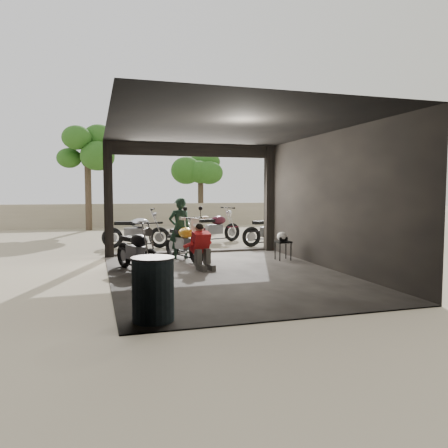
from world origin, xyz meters
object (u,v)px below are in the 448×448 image
outside_bike_c (271,227)px  rider (180,229)px  sign_post (282,193)px  oil_drum (153,290)px  outside_bike_b (215,225)px  stool (283,244)px  outside_bike_a (136,228)px  left_bike (137,247)px  helmet (282,237)px  main_bike (184,238)px  mechanic (203,248)px

outside_bike_c → rider: rider is taller
rider → sign_post: 4.85m
oil_drum → outside_bike_b: bearing=69.3°
rider → stool: 2.78m
outside_bike_c → rider: bearing=113.2°
outside_bike_a → oil_drum: outside_bike_a is taller
left_bike → helmet: left_bike is taller
stool → oil_drum: bearing=-131.8°
left_bike → outside_bike_a: bearing=64.5°
main_bike → oil_drum: size_ratio=1.99×
outside_bike_b → oil_drum: 9.54m
outside_bike_a → stool: bearing=-124.5°
outside_bike_b → rider: bearing=131.8°
rider → helmet: (2.53, -1.01, -0.19)m
main_bike → mechanic: size_ratio=1.73×
sign_post → outside_bike_a: bearing=152.9°
outside_bike_c → rider: 4.04m
main_bike → mechanic: (0.15, -1.43, -0.08)m
outside_bike_c → outside_bike_b: bearing=40.4°
outside_bike_a → mechanic: outside_bike_a is taller
rider → oil_drum: (-1.43, -5.48, -0.38)m
rider → outside_bike_b: bearing=-127.2°
outside_bike_c → oil_drum: bearing=139.9°
left_bike → oil_drum: left_bike is taller
mechanic → sign_post: (3.88, 4.21, 1.24)m
outside_bike_b → helmet: outside_bike_b is taller
outside_bike_c → helmet: 3.17m
stool → oil_drum: oil_drum is taller
stool → outside_bike_a: bearing=133.2°
mechanic → helmet: mechanic is taller
outside_bike_b → outside_bike_c: size_ratio=1.00×
stool → outside_bike_b: bearing=97.9°
outside_bike_a → sign_post: sign_post is taller
outside_bike_a → helmet: 5.07m
stool → sign_post: 3.99m
helmet → outside_bike_a: bearing=151.9°
left_bike → helmet: size_ratio=6.32×
outside_bike_a → sign_post: 5.13m
left_bike → outside_bike_c: outside_bike_c is taller
left_bike → stool: bearing=-11.7°
outside_bike_c → stool: (-0.93, -3.01, -0.19)m
mechanic → stool: 2.49m
main_bike → outside_bike_a: outside_bike_a is taller
oil_drum → sign_post: 9.74m
main_bike → mechanic: bearing=-100.5°
stool → sign_post: size_ratio=0.20×
left_bike → stool: (3.86, 0.60, -0.14)m
main_bike → helmet: bearing=-32.0°
helmet → sign_post: (1.55, 3.46, 1.12)m
left_bike → sign_post: (5.37, 4.05, 1.18)m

